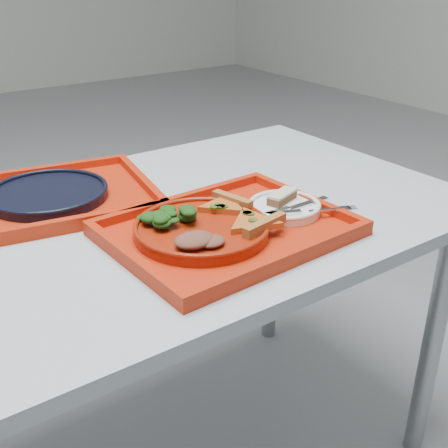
{
  "coord_description": "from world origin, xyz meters",
  "views": [
    {
      "loc": [
        -0.38,
        -0.96,
        1.24
      ],
      "look_at": [
        0.18,
        -0.16,
        0.78
      ],
      "focal_mm": 45.0,
      "sensor_mm": 36.0,
      "label": 1
    }
  ],
  "objects_px": {
    "tray_far": "(49,201)",
    "dessert_bar": "(282,197)",
    "navy_plate": "(48,195)",
    "tray_main": "(228,232)",
    "dinner_plate": "(202,230)"
  },
  "relations": [
    {
      "from": "tray_far",
      "to": "dessert_bar",
      "type": "relative_size",
      "value": 5.54
    },
    {
      "from": "navy_plate",
      "to": "dessert_bar",
      "type": "relative_size",
      "value": 3.2
    },
    {
      "from": "dessert_bar",
      "to": "tray_main",
      "type": "bearing_deg",
      "value": 168.69
    },
    {
      "from": "tray_main",
      "to": "dinner_plate",
      "type": "relative_size",
      "value": 1.73
    },
    {
      "from": "dinner_plate",
      "to": "navy_plate",
      "type": "xyz_separation_m",
      "value": [
        -0.18,
        0.35,
        -0.0
      ]
    },
    {
      "from": "tray_main",
      "to": "dinner_plate",
      "type": "distance_m",
      "value": 0.06
    },
    {
      "from": "navy_plate",
      "to": "tray_far",
      "type": "bearing_deg",
      "value": 180.0
    },
    {
      "from": "navy_plate",
      "to": "dessert_bar",
      "type": "distance_m",
      "value": 0.51
    },
    {
      "from": "dinner_plate",
      "to": "tray_main",
      "type": "bearing_deg",
      "value": -10.3
    },
    {
      "from": "tray_main",
      "to": "dinner_plate",
      "type": "xyz_separation_m",
      "value": [
        -0.05,
        0.01,
        0.02
      ]
    },
    {
      "from": "dinner_plate",
      "to": "dessert_bar",
      "type": "xyz_separation_m",
      "value": [
        0.21,
        0.01,
        0.02
      ]
    },
    {
      "from": "dessert_bar",
      "to": "tray_far",
      "type": "bearing_deg",
      "value": 120.26
    },
    {
      "from": "tray_far",
      "to": "dessert_bar",
      "type": "xyz_separation_m",
      "value": [
        0.39,
        -0.34,
        0.03
      ]
    },
    {
      "from": "tray_main",
      "to": "dessert_bar",
      "type": "relative_size",
      "value": 5.54
    },
    {
      "from": "tray_main",
      "to": "tray_far",
      "type": "bearing_deg",
      "value": 120.43
    }
  ]
}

